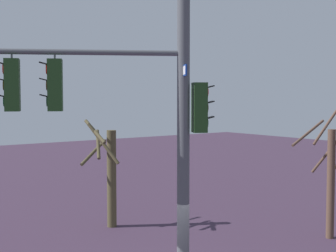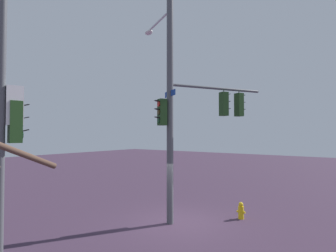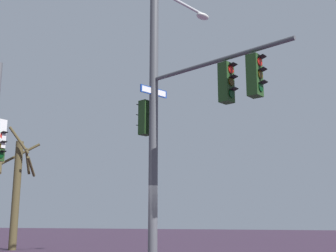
% 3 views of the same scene
% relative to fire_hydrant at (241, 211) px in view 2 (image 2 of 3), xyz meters
% --- Properties ---
extents(ground_plane, '(80.00, 80.00, 0.00)m').
position_rel_fire_hydrant_xyz_m(ground_plane, '(-1.93, -2.05, -0.34)').
color(ground_plane, '#3D2A3E').
extents(main_signal_pole_assembly, '(4.98, 4.86, 9.48)m').
position_rel_fire_hydrant_xyz_m(main_signal_pole_assembly, '(-1.90, -1.66, 4.76)').
color(main_signal_pole_assembly, '#4C4F54').
rests_on(main_signal_pole_assembly, ground).
extents(secondary_pole_assembly, '(0.44, 0.73, 7.23)m').
position_rel_fire_hydrant_xyz_m(secondary_pole_assembly, '(-2.95, -8.44, 3.60)').
color(secondary_pole_assembly, '#4C4F54').
rests_on(secondary_pole_assembly, ground).
extents(fire_hydrant, '(0.38, 0.24, 0.73)m').
position_rel_fire_hydrant_xyz_m(fire_hydrant, '(0.00, 0.00, 0.00)').
color(fire_hydrant, yellow).
rests_on(fire_hydrant, ground).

